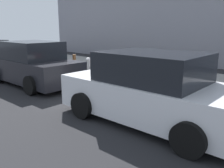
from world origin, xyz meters
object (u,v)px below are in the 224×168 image
at_px(suitcase_olive_2, 146,80).
at_px(suitcase_maroon_5, 111,72).
at_px(bollard_post, 74,65).
at_px(parked_car_charcoal_1, 33,65).
at_px(suitcase_black_1, 160,83).
at_px(fire_hydrant, 88,67).
at_px(suitcase_silver_6, 100,71).
at_px(parked_car_white_0, 152,90).
at_px(suitcase_teal_4, 121,73).
at_px(suitcase_red_0, 176,84).
at_px(suitcase_navy_3, 132,77).

xyz_separation_m(suitcase_olive_2, suitcase_maroon_5, (1.71, -0.05, 0.06)).
bearing_deg(bollard_post, parked_car_charcoal_1, 86.52).
xyz_separation_m(suitcase_black_1, fire_hydrant, (3.56, 0.01, 0.16)).
xyz_separation_m(suitcase_silver_6, parked_car_charcoal_1, (1.65, 1.98, 0.31)).
bearing_deg(parked_car_white_0, suitcase_teal_4, -36.86).
relative_size(fire_hydrant, bollard_post, 0.91).
xyz_separation_m(suitcase_red_0, parked_car_charcoal_1, (5.01, 1.99, 0.28)).
relative_size(suitcase_navy_3, suitcase_teal_4, 1.15).
height_order(suitcase_olive_2, suitcase_teal_4, suitcase_teal_4).
relative_size(suitcase_olive_2, bollard_post, 0.70).
height_order(suitcase_black_1, bollard_post, bollard_post).
bearing_deg(suitcase_navy_3, parked_car_white_0, 137.38).
height_order(suitcase_silver_6, bollard_post, bollard_post).
xyz_separation_m(suitcase_silver_6, fire_hydrant, (0.77, -0.07, 0.10)).
height_order(suitcase_navy_3, suitcase_teal_4, suitcase_navy_3).
xyz_separation_m(suitcase_black_1, suitcase_olive_2, (0.57, -0.00, 0.03)).
bearing_deg(parked_car_white_0, bollard_post, -19.42).
xyz_separation_m(bollard_post, parked_car_white_0, (-5.37, 1.89, 0.18)).
bearing_deg(bollard_post, suitcase_silver_6, -176.85).
distance_m(suitcase_olive_2, suitcase_teal_4, 1.17).
xyz_separation_m(suitcase_teal_4, suitcase_silver_6, (1.05, 0.11, -0.04)).
relative_size(suitcase_olive_2, suitcase_teal_4, 0.80).
bearing_deg(suitcase_red_0, parked_car_charcoal_1, 21.66).
height_order(suitcase_black_1, suitcase_navy_3, suitcase_navy_3).
height_order(suitcase_navy_3, fire_hydrant, suitcase_navy_3).
bearing_deg(suitcase_black_1, suitcase_red_0, 173.87).
relative_size(suitcase_maroon_5, parked_car_charcoal_1, 0.17).
bearing_deg(fire_hydrant, parked_car_charcoal_1, 66.66).
bearing_deg(fire_hydrant, bollard_post, 11.07).
relative_size(suitcase_navy_3, parked_car_charcoal_1, 0.21).
bearing_deg(suitcase_black_1, parked_car_white_0, 117.06).
bearing_deg(suitcase_silver_6, suitcase_olive_2, -178.03).
relative_size(suitcase_navy_3, suitcase_silver_6, 1.03).
bearing_deg(fire_hydrant, suitcase_red_0, 179.26).
relative_size(suitcase_red_0, suitcase_maroon_5, 1.38).
relative_size(suitcase_olive_2, suitcase_navy_3, 0.70).
height_order(fire_hydrant, parked_car_white_0, parked_car_white_0).
xyz_separation_m(parked_car_white_0, parked_car_charcoal_1, (5.49, -0.00, 0.01)).
height_order(suitcase_olive_2, parked_car_white_0, parked_car_white_0).
height_order(suitcase_navy_3, suitcase_silver_6, suitcase_navy_3).
relative_size(bollard_post, parked_car_white_0, 0.20).
xyz_separation_m(fire_hydrant, bollard_post, (0.77, 0.15, 0.02)).
height_order(bollard_post, parked_car_white_0, parked_car_white_0).
distance_m(suitcase_olive_2, parked_car_charcoal_1, 4.39).
relative_size(fire_hydrant, parked_car_charcoal_1, 0.19).
bearing_deg(suitcase_teal_4, parked_car_charcoal_1, 37.69).
bearing_deg(suitcase_navy_3, suitcase_maroon_5, -4.24).
distance_m(suitcase_red_0, suitcase_olive_2, 1.15).
height_order(suitcase_red_0, fire_hydrant, suitcase_red_0).
relative_size(suitcase_black_1, suitcase_maroon_5, 1.02).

